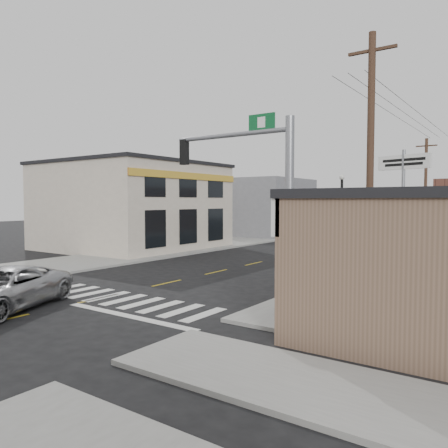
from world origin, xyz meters
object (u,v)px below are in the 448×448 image
Objects in this scene: dance_center_sign at (403,178)px; utility_pole_far at (425,194)px; suv at (3,289)px; fire_hydrant at (335,277)px; traffic_signal_pole at (269,192)px; bare_tree at (395,198)px; utility_pole_near at (370,168)px; lamp_post at (343,217)px; guide_sign at (321,243)px.

utility_pole_far is at bearing 105.78° from dance_center_sign.
fire_hydrant is (8.21, 10.89, -0.30)m from suv.
traffic_signal_pole is at bearing -95.68° from fire_hydrant.
dance_center_sign is at bearing 100.89° from bare_tree.
utility_pole_near is (10.70, 7.56, 4.33)m from suv.
fire_hydrant is 16.47m from utility_pole_far.
lamp_post is at bearing 136.51° from bare_tree.
fire_hydrant is at bearing -78.40° from lamp_post.
suv is 0.65× the size of utility_pole_far.
bare_tree is at bearing -44.77° from lamp_post.
guide_sign is 4.28m from utility_pole_near.
utility_pole_near is (1.47, -11.48, -0.16)m from dance_center_sign.
fire_hydrant is at bearing 30.88° from suv.
fire_hydrant is (0.04, 1.57, -1.66)m from guide_sign.
utility_pole_near is at bearing -63.32° from lamp_post.
lamp_post is 0.61× the size of utility_pole_far.
bare_tree is (1.71, -8.87, -1.21)m from dance_center_sign.
lamp_post is 0.53× the size of utility_pole_near.
guide_sign is 3.46m from bare_tree.
guide_sign is at bearing 145.05° from utility_pole_near.
lamp_post reaches higher than fire_hydrant.
utility_pole_far is at bearing 94.90° from utility_pole_near.
lamp_post is at bearing 109.85° from guide_sign.
traffic_signal_pole reaches higher than dance_center_sign.
suv is 13.65m from fire_hydrant.
bare_tree reaches higher than fire_hydrant.
utility_pole_far reaches higher than bare_tree.
utility_pole_far is (0.81, 15.96, 3.97)m from fire_hydrant.
traffic_signal_pole is 0.82× the size of utility_pole_far.
lamp_post is at bearing 37.85° from suv.
utility_pole_far is at bearing 99.83° from guide_sign.
guide_sign is 17.71m from utility_pole_far.
utility_pole_near reaches higher than lamp_post.
suv is at bearing -144.84° from utility_pole_near.
suv reaches higher than fire_hydrant.
bare_tree is (2.76, 0.85, 1.91)m from guide_sign.
suv is 28.57m from utility_pole_far.
utility_pole_far reaches higher than fire_hydrant.
utility_pole_far is (1.35, 13.60, 1.33)m from lamp_post.
lamp_post is 4.60m from bare_tree.
suv is 8.95× the size of fire_hydrant.
utility_pole_far is at bearing 87.09° from fire_hydrant.
utility_pole_near is 19.39m from utility_pole_far.
traffic_signal_pole is 21.28m from utility_pole_far.
suv is at bearing -108.22° from utility_pole_far.
suv is 12.47m from guide_sign.
utility_pole_near is (3.03, -5.71, 1.99)m from lamp_post.
utility_pole_far is (9.02, 26.86, 3.67)m from suv.
suv is 1.07× the size of lamp_post.
dance_center_sign is at bearing 96.41° from guide_sign.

